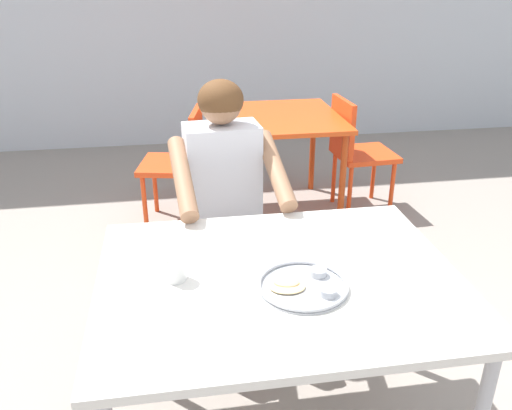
% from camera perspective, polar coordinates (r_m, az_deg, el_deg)
% --- Properties ---
extents(table_foreground, '(1.21, 0.95, 0.74)m').
position_cam_1_polar(table_foreground, '(1.83, 2.50, -9.36)').
color(table_foreground, silver).
rests_on(table_foreground, ground).
extents(thali_tray, '(0.29, 0.29, 0.03)m').
position_cam_1_polar(thali_tray, '(1.72, 5.15, -8.58)').
color(thali_tray, '#B7BABF').
rests_on(thali_tray, table_foreground).
extents(drinking_cup, '(0.07, 0.07, 0.09)m').
position_cam_1_polar(drinking_cup, '(1.76, -8.76, -6.58)').
color(drinking_cup, white).
rests_on(drinking_cup, table_foreground).
extents(chair_foreground, '(0.42, 0.45, 0.87)m').
position_cam_1_polar(chair_foreground, '(2.72, -3.88, -1.53)').
color(chair_foreground, red).
rests_on(chair_foreground, ground).
extents(diner_foreground, '(0.52, 0.57, 1.24)m').
position_cam_1_polar(diner_foreground, '(2.43, -3.19, 1.23)').
color(diner_foreground, '#2D2D2D').
rests_on(diner_foreground, ground).
extents(table_background_red, '(0.89, 0.90, 0.73)m').
position_cam_1_polar(table_background_red, '(3.74, 2.09, 8.38)').
color(table_background_red, '#E04C19').
rests_on(table_background_red, ground).
extents(chair_red_left, '(0.48, 0.48, 0.82)m').
position_cam_1_polar(chair_red_left, '(3.66, -8.06, 5.04)').
color(chair_red_left, '#E5451A').
rests_on(chair_red_left, ground).
extents(chair_red_right, '(0.43, 0.42, 0.84)m').
position_cam_1_polar(chair_red_right, '(3.89, 10.65, 6.16)').
color(chair_red_right, '#EE4519').
rests_on(chair_red_right, ground).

